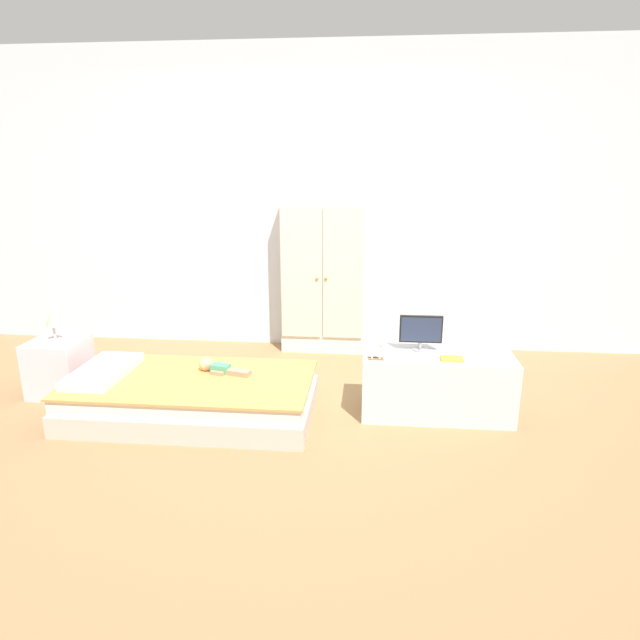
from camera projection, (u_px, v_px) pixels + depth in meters
ground_plane at (280, 415)px, 3.79m from camera, size 10.00×10.00×0.02m
back_wall at (306, 202)px, 4.91m from camera, size 6.40×0.05×2.70m
bed at (193, 397)px, 3.74m from camera, size 1.66×0.88×0.27m
pillow at (103, 371)px, 3.76m from camera, size 0.32×0.63×0.06m
doll at (215, 367)px, 3.81m from camera, size 0.39×0.17×0.10m
nightstand at (59, 367)px, 4.08m from camera, size 0.38×0.38×0.42m
table_lamp at (53, 319)px, 3.98m from camera, size 0.11×0.11×0.24m
wardrobe at (323, 275)px, 4.91m from camera, size 0.75×0.28×1.43m
tv_stand at (436, 384)px, 3.74m from camera, size 1.02×0.44×0.44m
tv_monitor at (421, 331)px, 3.72m from camera, size 0.29×0.10×0.25m
rocking_horse_toy at (377, 351)px, 3.57m from camera, size 0.11×0.04×0.13m
book_yellow at (452, 359)px, 3.57m from camera, size 0.15×0.09×0.02m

